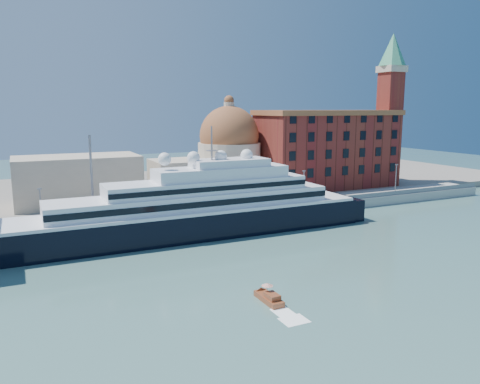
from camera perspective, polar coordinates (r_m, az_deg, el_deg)
ground at (r=77.45m, az=1.53°, el=-9.26°), size 400.00×400.00×0.00m
quay at (r=107.30m, az=-6.76°, el=-3.11°), size 180.00×10.00×2.50m
land at (r=146.03m, az=-11.97°, el=0.18°), size 260.00×72.00×2.00m
quay_fence at (r=102.73m, az=-5.97°, el=-2.63°), size 180.00×0.10×1.20m
superyacht at (r=94.58m, az=-8.05°, el=-2.93°), size 87.08×12.07×26.03m
water_taxi at (r=64.67m, az=3.60°, el=-12.72°), size 1.86×5.47×2.59m
warehouse at (r=145.30m, az=10.57°, el=5.26°), size 43.00×19.00×23.25m
campanile at (r=160.16m, az=17.84°, el=10.75°), size 8.40×8.40×47.00m
church at (r=129.84m, az=-7.57°, el=3.51°), size 66.00×18.00×25.50m
lamp_posts at (r=100.70m, az=-13.38°, el=0.79°), size 120.80×2.40×18.00m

